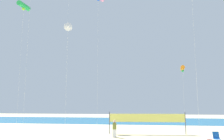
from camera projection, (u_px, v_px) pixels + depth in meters
name	position (u px, v px, depth m)	size (l,w,h in m)	color
ocean_band	(135.00, 121.00, 45.89)	(120.00, 20.00, 0.01)	#1E6B99
beachgoer_olive_shirt	(114.00, 128.00, 22.56)	(0.39, 0.39, 1.69)	white
folding_beach_chair	(216.00, 137.00, 19.31)	(0.52, 0.65, 0.89)	#1959B2
volleyball_net	(147.00, 119.00, 25.13)	(8.36, 0.62, 2.40)	#4C4C51
kite_white_delta	(68.00, 27.00, 35.12)	(1.35, 0.80, 15.79)	silver
kite_orange_tube	(183.00, 68.00, 34.54)	(0.83, 2.18, 8.97)	silver
kite_violet_diamond	(68.00, 8.00, 39.91)	(0.45, 0.46, 21.94)	silver
kite_green_tube	(24.00, 6.00, 30.82)	(0.89, 2.18, 16.78)	silver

